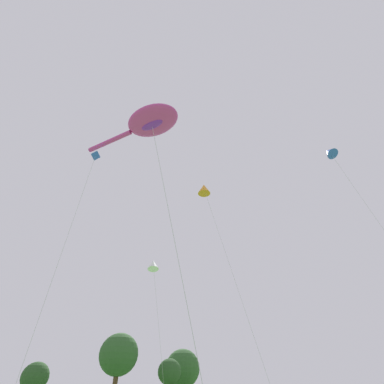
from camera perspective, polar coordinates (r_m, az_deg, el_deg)
big_show_kite at (r=22.88m, az=-8.28°, el=13.62°), size 7.42×8.15×19.80m
small_kite_bird_shape at (r=23.23m, az=-19.99°, el=2.89°), size 1.29×0.85×18.22m
small_kite_delta_white at (r=30.58m, az=25.82°, el=7.12°), size 1.34×4.50×21.81m
small_kite_triangle_green at (r=28.59m, az=2.42°, el=0.55°), size 3.56×4.66×19.54m
small_kite_tiny_distant at (r=32.83m, az=-7.73°, el=-14.23°), size 3.78×1.72×14.63m
tree_oak_right at (r=64.59m, az=-28.86°, el=-29.63°), size 4.59×4.59×7.29m
tree_pine_center at (r=60.43m, az=-14.40°, el=-28.91°), size 6.93×6.93×11.90m
tree_shrub_far at (r=74.08m, az=-1.90°, el=-31.73°), size 7.55×7.55×11.19m
tree_oak_left at (r=64.01m, az=-4.54°, el=-32.18°), size 4.40×4.40×8.31m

